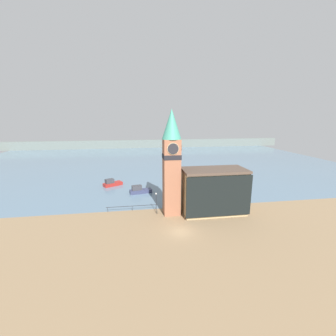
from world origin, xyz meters
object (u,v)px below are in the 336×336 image
Objects in this scene: boat_near at (140,190)px; clock_tower at (172,160)px; lamp_post at (156,199)px; boat_far at (112,183)px; mooring_bollard_near at (157,212)px; pier_building at (214,191)px.

clock_tower is at bearing -76.33° from boat_near.
clock_tower is 18.10m from boat_near.
boat_far is at bearing 117.56° from lamp_post.
clock_tower is at bearing -2.59° from mooring_bollard_near.
clock_tower is 4.85× the size of lamp_post.
clock_tower is 10.79m from pier_building.
pier_building is 18.86× the size of mooring_bollard_near.
lamp_post reaches higher than boat_far.
lamp_post is at bearing 102.50° from mooring_bollard_near.
boat_near reaches higher than mooring_bollard_near.
lamp_post reaches higher than boat_near.
clock_tower is at bearing -86.16° from boat_far.
boat_far is (-7.70, 7.62, -0.01)m from boat_near.
clock_tower is 8.71m from lamp_post.
mooring_bollard_near is 0.16× the size of lamp_post.
clock_tower is 3.55× the size of boat_near.
boat_far is 23.67m from mooring_bollard_near.
boat_near is (-6.08, 13.56, -10.33)m from clock_tower.
lamp_post is at bearing -87.33° from boat_near.
mooring_bollard_near is (-11.54, 0.98, -4.25)m from pier_building.
pier_building is 31.63m from boat_far.
lamp_post is at bearing 168.25° from clock_tower.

